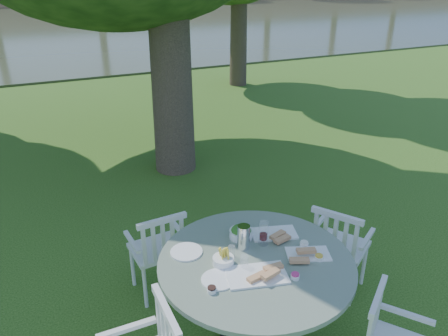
{
  "coord_description": "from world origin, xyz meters",
  "views": [
    {
      "loc": [
        -1.85,
        -3.79,
        2.86
      ],
      "look_at": [
        0.0,
        0.2,
        0.85
      ],
      "focal_mm": 35.0,
      "sensor_mm": 36.0,
      "label": 1
    }
  ],
  "objects": [
    {
      "name": "river",
      "position": [
        0.0,
        23.0,
        0.0
      ],
      "size": [
        100.0,
        28.0,
        0.12
      ],
      "primitive_type": "cube",
      "color": "#323821",
      "rests_on": "ground"
    },
    {
      "name": "chair_ne",
      "position": [
        0.51,
        -1.18,
        0.55
      ],
      "size": [
        0.62,
        0.63,
        0.93
      ],
      "rotation": [
        0.0,
        0.0,
        -4.16
      ],
      "color": "silver",
      "rests_on": "ground"
    },
    {
      "name": "chair_nw",
      "position": [
        -0.98,
        -0.52,
        0.53
      ],
      "size": [
        0.49,
        0.46,
        0.9
      ],
      "rotation": [
        0.0,
        0.0,
        -3.07
      ],
      "color": "silver",
      "rests_on": "ground"
    },
    {
      "name": "table",
      "position": [
        -0.47,
        -1.4,
        0.69
      ],
      "size": [
        1.51,
        1.51,
        0.83
      ],
      "color": "black",
      "rests_on": "ground"
    },
    {
      "name": "tableware",
      "position": [
        -0.49,
        -1.3,
        0.87
      ],
      "size": [
        1.17,
        0.8,
        0.21
      ],
      "color": "white",
      "rests_on": "table"
    },
    {
      "name": "ground",
      "position": [
        0.0,
        0.0,
        0.0
      ],
      "size": [
        140.0,
        140.0,
        0.0
      ],
      "primitive_type": "plane",
      "color": "#1B3E0D",
      "rests_on": "ground"
    }
  ]
}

